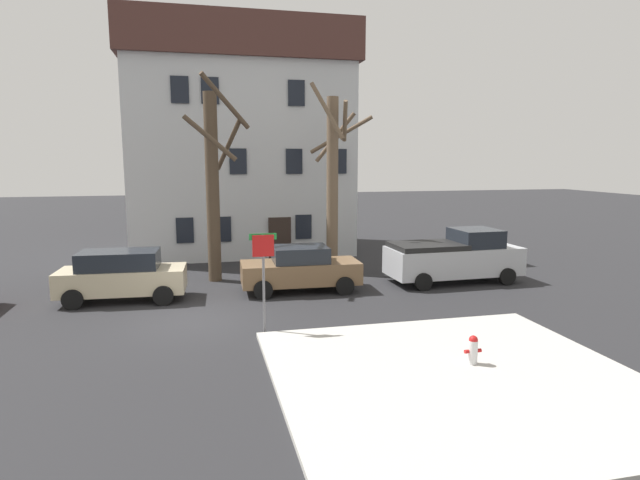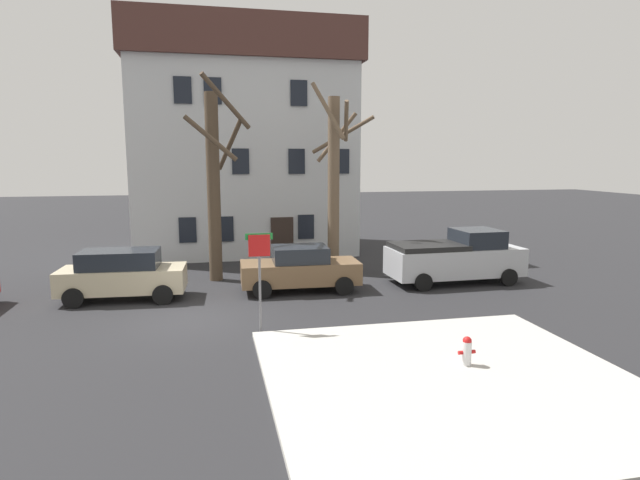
{
  "view_description": "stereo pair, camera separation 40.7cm",
  "coord_description": "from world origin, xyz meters",
  "px_view_note": "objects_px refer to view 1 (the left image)",
  "views": [
    {
      "loc": [
        0.26,
        -16.08,
        4.89
      ],
      "look_at": [
        4.77,
        3.17,
        1.85
      ],
      "focal_mm": 29.43,
      "sensor_mm": 36.0,
      "label": 1
    },
    {
      "loc": [
        0.65,
        -16.17,
        4.89
      ],
      "look_at": [
        4.77,
        3.17,
        1.85
      ],
      "focal_mm": 29.43,
      "sensor_mm": 36.0,
      "label": 2
    }
  ],
  "objects_px": {
    "building_main": "(240,140)",
    "car_brown_sedan": "(300,269)",
    "tree_bare_mid": "(333,178)",
    "street_sign_pole": "(263,264)",
    "bicycle_leaning": "(81,277)",
    "tree_bare_near": "(214,182)",
    "car_beige_wagon": "(122,275)",
    "pickup_truck_silver": "(455,257)",
    "fire_hydrant": "(473,349)"
  },
  "relations": [
    {
      "from": "car_brown_sedan",
      "to": "fire_hydrant",
      "type": "xyz_separation_m",
      "value": [
        2.53,
        -8.17,
        -0.37
      ]
    },
    {
      "from": "tree_bare_mid",
      "to": "pickup_truck_silver",
      "type": "xyz_separation_m",
      "value": [
        4.35,
        -2.73,
        -3.07
      ]
    },
    {
      "from": "building_main",
      "to": "bicycle_leaning",
      "type": "relative_size",
      "value": 6.71
    },
    {
      "from": "pickup_truck_silver",
      "to": "fire_hydrant",
      "type": "bearing_deg",
      "value": -114.69
    },
    {
      "from": "building_main",
      "to": "car_beige_wagon",
      "type": "relative_size",
      "value": 2.69
    },
    {
      "from": "fire_hydrant",
      "to": "bicycle_leaning",
      "type": "bearing_deg",
      "value": 134.66
    },
    {
      "from": "tree_bare_near",
      "to": "bicycle_leaning",
      "type": "relative_size",
      "value": 4.64
    },
    {
      "from": "tree_bare_mid",
      "to": "building_main",
      "type": "bearing_deg",
      "value": 115.67
    },
    {
      "from": "building_main",
      "to": "street_sign_pole",
      "type": "xyz_separation_m",
      "value": [
        -0.6,
        -14.28,
        -3.9
      ]
    },
    {
      "from": "tree_bare_mid",
      "to": "fire_hydrant",
      "type": "height_order",
      "value": "tree_bare_mid"
    },
    {
      "from": "street_sign_pole",
      "to": "bicycle_leaning",
      "type": "distance_m",
      "value": 9.67
    },
    {
      "from": "building_main",
      "to": "tree_bare_near",
      "type": "relative_size",
      "value": 1.45
    },
    {
      "from": "pickup_truck_silver",
      "to": "bicycle_leaning",
      "type": "distance_m",
      "value": 14.72
    },
    {
      "from": "tree_bare_mid",
      "to": "street_sign_pole",
      "type": "relative_size",
      "value": 2.78
    },
    {
      "from": "building_main",
      "to": "street_sign_pole",
      "type": "distance_m",
      "value": 14.82
    },
    {
      "from": "car_brown_sedan",
      "to": "tree_bare_mid",
      "type": "bearing_deg",
      "value": 54.91
    },
    {
      "from": "tree_bare_mid",
      "to": "car_brown_sedan",
      "type": "xyz_separation_m",
      "value": [
        -1.98,
        -2.82,
        -3.24
      ]
    },
    {
      "from": "car_brown_sedan",
      "to": "street_sign_pole",
      "type": "relative_size",
      "value": 1.54
    },
    {
      "from": "building_main",
      "to": "bicycle_leaning",
      "type": "distance_m",
      "value": 11.28
    },
    {
      "from": "tree_bare_mid",
      "to": "pickup_truck_silver",
      "type": "relative_size",
      "value": 1.5
    },
    {
      "from": "building_main",
      "to": "tree_bare_near",
      "type": "distance_m",
      "value": 7.67
    },
    {
      "from": "street_sign_pole",
      "to": "car_brown_sedan",
      "type": "bearing_deg",
      "value": 67.07
    },
    {
      "from": "tree_bare_mid",
      "to": "fire_hydrant",
      "type": "bearing_deg",
      "value": -87.12
    },
    {
      "from": "car_brown_sedan",
      "to": "pickup_truck_silver",
      "type": "relative_size",
      "value": 0.83
    },
    {
      "from": "tree_bare_near",
      "to": "car_beige_wagon",
      "type": "xyz_separation_m",
      "value": [
        -3.3,
        -2.39,
        -3.1
      ]
    },
    {
      "from": "fire_hydrant",
      "to": "street_sign_pole",
      "type": "distance_m",
      "value": 5.94
    },
    {
      "from": "tree_bare_mid",
      "to": "bicycle_leaning",
      "type": "xyz_separation_m",
      "value": [
        -10.13,
        -0.17,
        -3.72
      ]
    },
    {
      "from": "street_sign_pole",
      "to": "bicycle_leaning",
      "type": "relative_size",
      "value": 1.66
    },
    {
      "from": "tree_bare_near",
      "to": "bicycle_leaning",
      "type": "height_order",
      "value": "tree_bare_near"
    },
    {
      "from": "car_beige_wagon",
      "to": "car_brown_sedan",
      "type": "height_order",
      "value": "car_beige_wagon"
    },
    {
      "from": "car_brown_sedan",
      "to": "tree_bare_near",
      "type": "bearing_deg",
      "value": 140.58
    },
    {
      "from": "tree_bare_mid",
      "to": "bicycle_leaning",
      "type": "bearing_deg",
      "value": -179.01
    },
    {
      "from": "tree_bare_mid",
      "to": "bicycle_leaning",
      "type": "distance_m",
      "value": 10.8
    },
    {
      "from": "car_beige_wagon",
      "to": "street_sign_pole",
      "type": "height_order",
      "value": "street_sign_pole"
    },
    {
      "from": "fire_hydrant",
      "to": "street_sign_pole",
      "type": "xyz_separation_m",
      "value": [
        -4.47,
        3.6,
        1.53
      ]
    },
    {
      "from": "tree_bare_near",
      "to": "car_beige_wagon",
      "type": "distance_m",
      "value": 5.12
    },
    {
      "from": "tree_bare_near",
      "to": "pickup_truck_silver",
      "type": "height_order",
      "value": "tree_bare_near"
    },
    {
      "from": "pickup_truck_silver",
      "to": "tree_bare_mid",
      "type": "bearing_deg",
      "value": 147.92
    },
    {
      "from": "tree_bare_mid",
      "to": "car_beige_wagon",
      "type": "distance_m",
      "value": 9.29
    },
    {
      "from": "car_beige_wagon",
      "to": "street_sign_pole",
      "type": "distance_m",
      "value": 6.48
    },
    {
      "from": "car_beige_wagon",
      "to": "bicycle_leaning",
      "type": "height_order",
      "value": "car_beige_wagon"
    },
    {
      "from": "car_beige_wagon",
      "to": "pickup_truck_silver",
      "type": "height_order",
      "value": "pickup_truck_silver"
    },
    {
      "from": "tree_bare_near",
      "to": "street_sign_pole",
      "type": "height_order",
      "value": "tree_bare_near"
    },
    {
      "from": "pickup_truck_silver",
      "to": "street_sign_pole",
      "type": "relative_size",
      "value": 1.86
    },
    {
      "from": "building_main",
      "to": "pickup_truck_silver",
      "type": "height_order",
      "value": "building_main"
    },
    {
      "from": "pickup_truck_silver",
      "to": "fire_hydrant",
      "type": "relative_size",
      "value": 7.71
    },
    {
      "from": "tree_bare_near",
      "to": "bicycle_leaning",
      "type": "distance_m",
      "value": 6.31
    },
    {
      "from": "car_beige_wagon",
      "to": "tree_bare_mid",
      "type": "bearing_deg",
      "value": 18.3
    },
    {
      "from": "tree_bare_near",
      "to": "car_brown_sedan",
      "type": "bearing_deg",
      "value": -39.42
    },
    {
      "from": "building_main",
      "to": "car_brown_sedan",
      "type": "xyz_separation_m",
      "value": [
        1.33,
        -9.71,
        -5.06
      ]
    }
  ]
}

